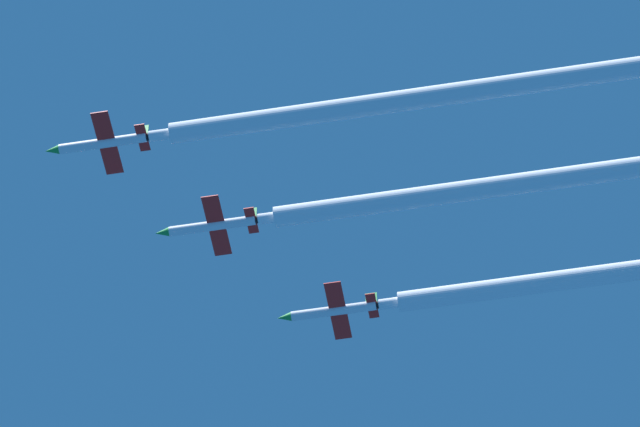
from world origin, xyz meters
TOP-DOWN VIEW (x-y plane):
  - jet_lead at (-11.07, 9.91)m, footprint 7.57×11.02m
  - jet_second_echelon at (-0.29, 0.70)m, footprint 7.57×11.02m
  - jet_third_echelon at (11.64, -9.95)m, footprint 7.57×11.02m
  - smoke_trail_lead at (-11.07, -23.99)m, footprint 2.14×57.69m
  - smoke_trail_second_echelon at (-0.29, -27.02)m, footprint 2.14×45.32m

SIDE VIEW (x-z plane):
  - jet_third_echelon at x=11.64m, z-range 193.21..195.85m
  - smoke_trail_second_echelon at x=-0.29m, z-range 194.89..197.02m
  - jet_second_echelon at x=-0.29m, z-range 194.66..197.30m
  - smoke_trail_lead at x=-11.07m, z-range 196.61..198.75m
  - jet_lead at x=-11.07m, z-range 196.38..199.03m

